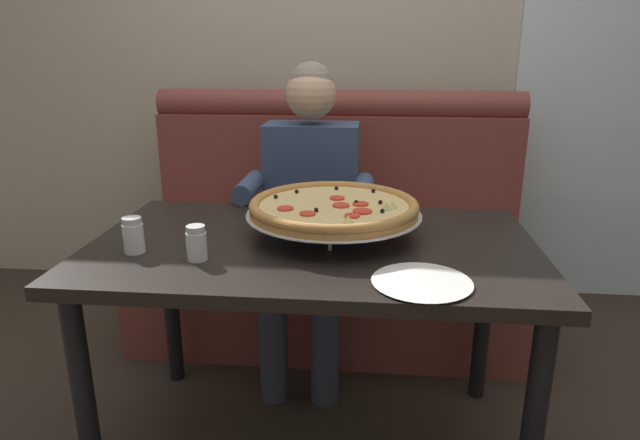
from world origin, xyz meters
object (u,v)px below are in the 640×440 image
at_px(shaker_oregano, 134,238).
at_px(shaker_pepper_flakes, 197,245).
at_px(booth_bench, 333,249).
at_px(dining_table, 313,268).
at_px(patio_chair, 578,179).
at_px(pizza, 334,208).
at_px(plate_near_left, 422,280).
at_px(diner_main, 309,201).

height_order(shaker_oregano, shaker_pepper_flakes, shaker_oregano).
relative_size(booth_bench, shaker_oregano, 16.88).
bearing_deg(dining_table, shaker_pepper_flakes, -149.08).
xyz_separation_m(booth_bench, dining_table, (0.00, -0.88, 0.26)).
bearing_deg(dining_table, patio_chair, 52.93).
distance_m(booth_bench, pizza, 0.92).
bearing_deg(pizza, dining_table, -127.97).
height_order(booth_bench, dining_table, booth_bench).
bearing_deg(patio_chair, shaker_oregano, -133.38).
xyz_separation_m(booth_bench, shaker_pepper_flakes, (-0.31, -1.07, 0.40)).
xyz_separation_m(dining_table, plate_near_left, (0.31, -0.29, 0.10)).
xyz_separation_m(plate_near_left, patio_chair, (1.18, 2.27, -0.24)).
height_order(diner_main, plate_near_left, diner_main).
distance_m(shaker_pepper_flakes, plate_near_left, 0.63).
bearing_deg(diner_main, shaker_pepper_flakes, -105.74).
xyz_separation_m(diner_main, shaker_pepper_flakes, (-0.23, -0.80, 0.08)).
relative_size(pizza, patio_chair, 0.65).
bearing_deg(pizza, shaker_oregano, -158.87).
bearing_deg(plate_near_left, shaker_pepper_flakes, 170.44).
distance_m(shaker_oregano, patio_chair, 2.93).
height_order(diner_main, shaker_pepper_flakes, diner_main).
bearing_deg(shaker_oregano, pizza, 21.13).
bearing_deg(pizza, patio_chair, 52.96).
height_order(shaker_oregano, patio_chair, patio_chair).
bearing_deg(booth_bench, shaker_oregano, -116.50).
relative_size(pizza, shaker_oregano, 5.24).
height_order(booth_bench, diner_main, diner_main).
bearing_deg(booth_bench, dining_table, -90.00).
height_order(dining_table, pizza, pizza).
bearing_deg(dining_table, pizza, 52.03).
distance_m(shaker_oregano, plate_near_left, 0.84).
bearing_deg(shaker_pepper_flakes, plate_near_left, -9.56).
bearing_deg(plate_near_left, shaker_oregano, 170.01).
height_order(pizza, plate_near_left, pizza).
bearing_deg(shaker_pepper_flakes, pizza, 35.29).
distance_m(pizza, plate_near_left, 0.45).
height_order(dining_table, shaker_pepper_flakes, shaker_pepper_flakes).
height_order(booth_bench, shaker_oregano, booth_bench).
relative_size(diner_main, patio_chair, 1.48).
height_order(booth_bench, patio_chair, booth_bench).
bearing_deg(pizza, booth_bench, 94.18).
height_order(diner_main, pizza, diner_main).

